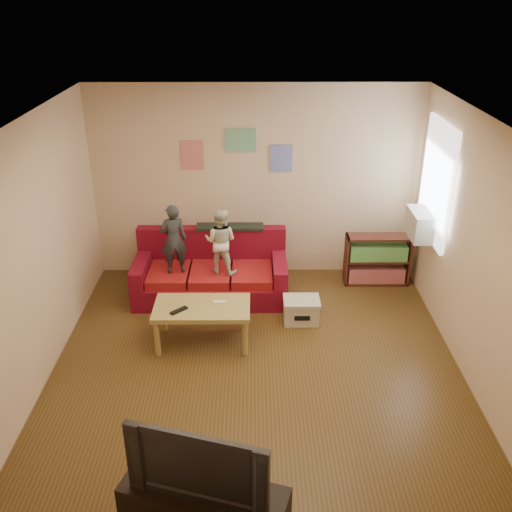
{
  "coord_description": "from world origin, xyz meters",
  "views": [
    {
      "loc": [
        -0.03,
        -5.02,
        3.87
      ],
      "look_at": [
        0.0,
        0.8,
        1.05
      ],
      "focal_mm": 40.0,
      "sensor_mm": 36.0,
      "label": 1
    }
  ],
  "objects_px": {
    "tv_stand": "(205,512)",
    "television": "(202,458)",
    "child_a": "(174,239)",
    "file_box": "(301,310)",
    "coffee_table": "(202,311)",
    "bookshelf": "(377,262)",
    "child_b": "(221,241)",
    "sofa": "(211,274)"
  },
  "relations": [
    {
      "from": "tv_stand",
      "to": "television",
      "type": "distance_m",
      "value": 0.54
    },
    {
      "from": "child_a",
      "to": "file_box",
      "type": "height_order",
      "value": "child_a"
    },
    {
      "from": "coffee_table",
      "to": "bookshelf",
      "type": "xyz_separation_m",
      "value": [
        2.32,
        1.49,
        -0.11
      ]
    },
    {
      "from": "child_a",
      "to": "file_box",
      "type": "relative_size",
      "value": 2.08
    },
    {
      "from": "child_b",
      "to": "tv_stand",
      "type": "bearing_deg",
      "value": 105.87
    },
    {
      "from": "child_b",
      "to": "coffee_table",
      "type": "bearing_deg",
      "value": 95.25
    },
    {
      "from": "bookshelf",
      "to": "tv_stand",
      "type": "bearing_deg",
      "value": -117.25
    },
    {
      "from": "child_a",
      "to": "television",
      "type": "bearing_deg",
      "value": 85.95
    },
    {
      "from": "child_a",
      "to": "tv_stand",
      "type": "xyz_separation_m",
      "value": [
        0.65,
        -3.6,
        -0.66
      ]
    },
    {
      "from": "sofa",
      "to": "coffee_table",
      "type": "xyz_separation_m",
      "value": [
        -0.03,
        -1.17,
        0.13
      ]
    },
    {
      "from": "child_b",
      "to": "bookshelf",
      "type": "distance_m",
      "value": 2.27
    },
    {
      "from": "bookshelf",
      "to": "child_b",
      "type": "bearing_deg",
      "value": -167.28
    },
    {
      "from": "coffee_table",
      "to": "file_box",
      "type": "bearing_deg",
      "value": 21.28
    },
    {
      "from": "child_a",
      "to": "television",
      "type": "xyz_separation_m",
      "value": [
        0.65,
        -3.6,
        -0.11
      ]
    },
    {
      "from": "coffee_table",
      "to": "bookshelf",
      "type": "height_order",
      "value": "bookshelf"
    },
    {
      "from": "file_box",
      "to": "tv_stand",
      "type": "bearing_deg",
      "value": -107.6
    },
    {
      "from": "sofa",
      "to": "television",
      "type": "distance_m",
      "value": 3.8
    },
    {
      "from": "child_b",
      "to": "tv_stand",
      "type": "height_order",
      "value": "child_b"
    },
    {
      "from": "tv_stand",
      "to": "bookshelf",
      "type": "bearing_deg",
      "value": 80.21
    },
    {
      "from": "television",
      "to": "file_box",
      "type": "bearing_deg",
      "value": 88.74
    },
    {
      "from": "coffee_table",
      "to": "television",
      "type": "height_order",
      "value": "television"
    },
    {
      "from": "coffee_table",
      "to": "television",
      "type": "bearing_deg",
      "value": -85.15
    },
    {
      "from": "sofa",
      "to": "child_a",
      "type": "xyz_separation_m",
      "value": [
        -0.45,
        -0.17,
        0.59
      ]
    },
    {
      "from": "sofa",
      "to": "child_b",
      "type": "xyz_separation_m",
      "value": [
        0.15,
        -0.17,
        0.56
      ]
    },
    {
      "from": "sofa",
      "to": "file_box",
      "type": "relative_size",
      "value": 4.49
    },
    {
      "from": "child_b",
      "to": "bookshelf",
      "type": "relative_size",
      "value": 0.98
    },
    {
      "from": "coffee_table",
      "to": "file_box",
      "type": "xyz_separation_m",
      "value": [
        1.19,
        0.46,
        -0.27
      ]
    },
    {
      "from": "child_a",
      "to": "file_box",
      "type": "xyz_separation_m",
      "value": [
        1.62,
        -0.54,
        -0.73
      ]
    },
    {
      "from": "child_a",
      "to": "bookshelf",
      "type": "relative_size",
      "value": 1.05
    },
    {
      "from": "bookshelf",
      "to": "television",
      "type": "bearing_deg",
      "value": -117.25
    },
    {
      "from": "child_b",
      "to": "television",
      "type": "distance_m",
      "value": 3.6
    },
    {
      "from": "child_a",
      "to": "coffee_table",
      "type": "bearing_deg",
      "value": 98.81
    },
    {
      "from": "sofa",
      "to": "bookshelf",
      "type": "relative_size",
      "value": 2.25
    },
    {
      "from": "child_a",
      "to": "sofa",
      "type": "bearing_deg",
      "value": -173.74
    },
    {
      "from": "child_a",
      "to": "tv_stand",
      "type": "bearing_deg",
      "value": 85.95
    },
    {
      "from": "child_a",
      "to": "coffee_table",
      "type": "distance_m",
      "value": 1.18
    },
    {
      "from": "child_a",
      "to": "coffee_table",
      "type": "relative_size",
      "value": 0.85
    },
    {
      "from": "child_a",
      "to": "bookshelf",
      "type": "xyz_separation_m",
      "value": [
        2.75,
        0.49,
        -0.57
      ]
    },
    {
      "from": "child_a",
      "to": "child_b",
      "type": "height_order",
      "value": "child_a"
    },
    {
      "from": "coffee_table",
      "to": "bookshelf",
      "type": "bearing_deg",
      "value": 32.58
    },
    {
      "from": "file_box",
      "to": "television",
      "type": "relative_size",
      "value": 0.42
    },
    {
      "from": "coffee_table",
      "to": "bookshelf",
      "type": "relative_size",
      "value": 1.24
    }
  ]
}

